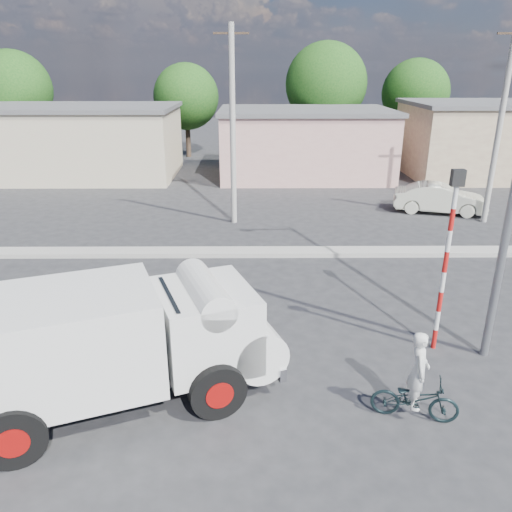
{
  "coord_description": "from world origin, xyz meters",
  "views": [
    {
      "loc": [
        -1.19,
        -9.0,
        6.41
      ],
      "look_at": [
        -1.09,
        4.39,
        1.3
      ],
      "focal_mm": 35.0,
      "sensor_mm": 36.0,
      "label": 1
    }
  ],
  "objects_px": {
    "car_cream": "(440,198)",
    "traffic_pole": "(448,248)",
    "truck": "(122,341)",
    "cyclist": "(417,384)",
    "bicycle": "(415,399)"
  },
  "relations": [
    {
      "from": "car_cream",
      "to": "traffic_pole",
      "type": "bearing_deg",
      "value": 175.27
    },
    {
      "from": "cyclist",
      "to": "traffic_pole",
      "type": "distance_m",
      "value": 3.4
    },
    {
      "from": "cyclist",
      "to": "traffic_pole",
      "type": "height_order",
      "value": "traffic_pole"
    },
    {
      "from": "truck",
      "to": "car_cream",
      "type": "distance_m",
      "value": 17.94
    },
    {
      "from": "car_cream",
      "to": "traffic_pole",
      "type": "xyz_separation_m",
      "value": [
        -4.29,
        -11.97,
        1.92
      ]
    },
    {
      "from": "truck",
      "to": "cyclist",
      "type": "height_order",
      "value": "truck"
    },
    {
      "from": "bicycle",
      "to": "cyclist",
      "type": "distance_m",
      "value": 0.35
    },
    {
      "from": "truck",
      "to": "bicycle",
      "type": "xyz_separation_m",
      "value": [
        5.66,
        -0.57,
        -0.97
      ]
    },
    {
      "from": "cyclist",
      "to": "car_cream",
      "type": "height_order",
      "value": "cyclist"
    },
    {
      "from": "truck",
      "to": "traffic_pole",
      "type": "xyz_separation_m",
      "value": [
        6.94,
        2.01,
        1.19
      ]
    },
    {
      "from": "truck",
      "to": "traffic_pole",
      "type": "distance_m",
      "value": 7.32
    },
    {
      "from": "truck",
      "to": "traffic_pole",
      "type": "relative_size",
      "value": 1.5
    },
    {
      "from": "bicycle",
      "to": "cyclist",
      "type": "bearing_deg",
      "value": 103.69
    },
    {
      "from": "truck",
      "to": "car_cream",
      "type": "relative_size",
      "value": 1.59
    },
    {
      "from": "car_cream",
      "to": "traffic_pole",
      "type": "distance_m",
      "value": 12.86
    }
  ]
}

